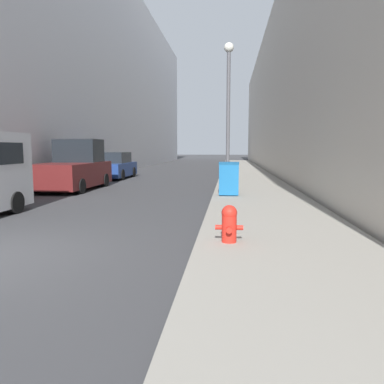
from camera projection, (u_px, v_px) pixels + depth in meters
sidewalk_right at (247, 177)px, 23.60m from camera, size 3.42×60.00×0.15m
building_left_glass at (59, 74)px, 32.14m from camera, size 12.00×60.00×16.33m
building_right_stone at (342, 96)px, 30.03m from camera, size 12.00×60.00×11.99m
fire_hydrant at (229, 223)px, 6.89m from camera, size 0.51×0.40×0.69m
trash_bin at (229, 178)px, 13.70m from camera, size 0.73×0.66×1.22m
lamppost at (228, 102)px, 18.10m from camera, size 0.47×0.47×6.72m
pickup_truck at (74, 169)px, 17.08m from camera, size 2.20×4.83×2.29m
parked_sedan_near at (115, 166)px, 23.17m from camera, size 1.81×4.28×1.62m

